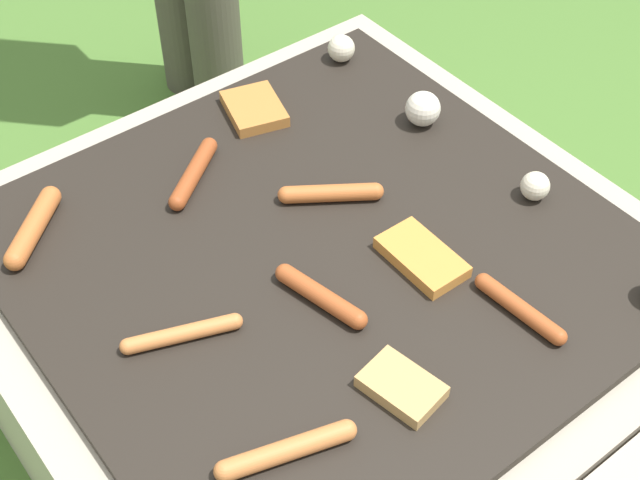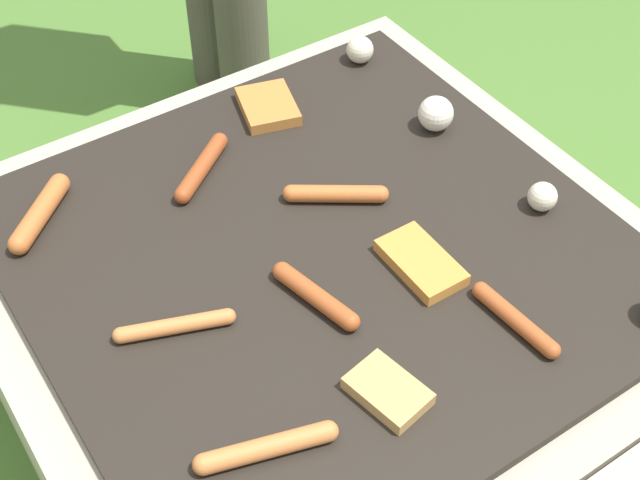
{
  "view_description": "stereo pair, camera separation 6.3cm",
  "coord_description": "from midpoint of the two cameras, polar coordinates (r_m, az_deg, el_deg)",
  "views": [
    {
      "loc": [
        0.7,
        -0.54,
        1.35
      ],
      "look_at": [
        0.0,
        0.0,
        0.43
      ],
      "focal_mm": 50.0,
      "sensor_mm": 36.0,
      "label": 1
    },
    {
      "loc": [
        0.74,
        -0.49,
        1.35
      ],
      "look_at": [
        0.0,
        0.0,
        0.43
      ],
      "focal_mm": 50.0,
      "sensor_mm": 36.0,
      "label": 2
    }
  ],
  "objects": [
    {
      "name": "ground_plane",
      "position": [
        1.62,
        -1.13,
        -10.7
      ],
      "size": [
        14.0,
        14.0,
        0.0
      ],
      "primitive_type": "plane",
      "color": "#47702D"
    },
    {
      "name": "sausage_front_left",
      "position": [
        1.41,
        -9.36,
        4.22
      ],
      "size": [
        0.11,
        0.14,
        0.03
      ],
      "color": "#93421E",
      "rests_on": "grill"
    },
    {
      "name": "bread_slice_left",
      "position": [
        1.27,
        5.14,
        -1.14
      ],
      "size": [
        0.13,
        0.07,
        0.02
      ],
      "color": "#D18438",
      "rests_on": "grill"
    },
    {
      "name": "sausage_front_center",
      "position": [
        1.21,
        -1.45,
        -3.64
      ],
      "size": [
        0.15,
        0.05,
        0.03
      ],
      "color": "#A34C23",
      "rests_on": "grill"
    },
    {
      "name": "sausage_back_center",
      "position": [
        1.08,
        -3.87,
        -13.33
      ],
      "size": [
        0.07,
        0.17,
        0.03
      ],
      "color": "#C6753D",
      "rests_on": "grill"
    },
    {
      "name": "sausage_mid_right",
      "position": [
        1.2,
        -10.32,
        -5.97
      ],
      "size": [
        0.07,
        0.16,
        0.02
      ],
      "color": "#C6753D",
      "rests_on": "grill"
    },
    {
      "name": "bread_slice_center",
      "position": [
        1.13,
        3.65,
        -9.39
      ],
      "size": [
        0.11,
        0.08,
        0.02
      ],
      "color": "tan",
      "rests_on": "grill"
    },
    {
      "name": "sausage_mid_left",
      "position": [
        1.23,
        11.25,
        -4.36
      ],
      "size": [
        0.15,
        0.03,
        0.02
      ],
      "color": "#A34C23",
      "rests_on": "grill"
    },
    {
      "name": "bread_slice_right",
      "position": [
        1.53,
        -5.41,
        8.33
      ],
      "size": [
        0.13,
        0.12,
        0.02
      ],
      "color": "#B27033",
      "rests_on": "grill"
    },
    {
      "name": "grill",
      "position": [
        1.45,
        -1.24,
        -6.29
      ],
      "size": [
        0.94,
        0.94,
        0.41
      ],
      "color": "#A89E8C",
      "rests_on": "ground_plane"
    },
    {
      "name": "mushroom_row",
      "position": [
        1.44,
        8.25,
        6.2
      ],
      "size": [
        0.76,
        0.07,
        0.06
      ],
      "color": "beige",
      "rests_on": "grill"
    },
    {
      "name": "sausage_back_left",
      "position": [
        1.36,
        -0.62,
        2.99
      ],
      "size": [
        0.1,
        0.14,
        0.03
      ],
      "color": "#B7602D",
      "rests_on": "grill"
    },
    {
      "name": "sausage_front_right",
      "position": [
        1.38,
        -19.12,
        0.76
      ],
      "size": [
        0.12,
        0.13,
        0.03
      ],
      "color": "#B7602D",
      "rests_on": "grill"
    }
  ]
}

